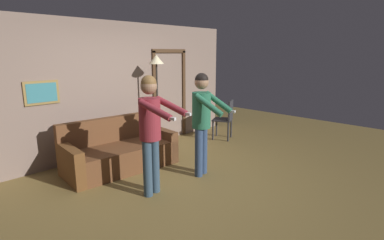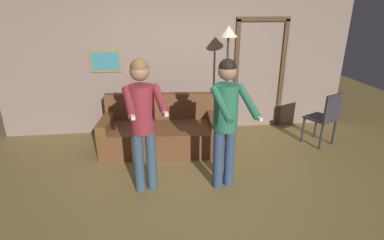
# 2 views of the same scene
# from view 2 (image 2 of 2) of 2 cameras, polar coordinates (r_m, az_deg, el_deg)

# --- Properties ---
(ground_plane) EXTENTS (12.00, 12.00, 0.00)m
(ground_plane) POSITION_cam_2_polar(r_m,az_deg,el_deg) (4.16, -0.25, -11.96)
(ground_plane) COLOR olive
(back_wall_assembly) EXTENTS (6.40, 0.10, 2.60)m
(back_wall_assembly) POSITION_cam_2_polar(r_m,az_deg,el_deg) (5.55, -2.52, 10.96)
(back_wall_assembly) COLOR gray
(back_wall_assembly) RESTS_ON ground_plane
(couch) EXTENTS (1.96, 0.99, 0.87)m
(couch) POSITION_cam_2_polar(r_m,az_deg,el_deg) (5.01, -5.89, -2.45)
(couch) COLOR brown
(couch) RESTS_ON ground_plane
(torchiere_lamp) EXTENTS (0.30, 0.30, 1.96)m
(torchiere_lamp) POSITION_cam_2_polar(r_m,az_deg,el_deg) (5.14, 6.85, 13.39)
(torchiere_lamp) COLOR #332D28
(torchiere_lamp) RESTS_ON ground_plane
(person_standing_left) EXTENTS (0.52, 0.74, 1.71)m
(person_standing_left) POSITION_cam_2_polar(r_m,az_deg,el_deg) (3.61, -9.40, 0.91)
(person_standing_left) COLOR #344B5F
(person_standing_left) RESTS_ON ground_plane
(person_standing_right) EXTENTS (0.54, 0.65, 1.69)m
(person_standing_right) POSITION_cam_2_polar(r_m,az_deg,el_deg) (3.68, 6.55, 1.16)
(person_standing_right) COLOR navy
(person_standing_right) RESTS_ON ground_plane
(dining_chair_distant) EXTENTS (0.56, 0.56, 0.93)m
(dining_chair_distant) POSITION_cam_2_polar(r_m,az_deg,el_deg) (5.49, 24.10, 0.68)
(dining_chair_distant) COLOR #2D2D33
(dining_chair_distant) RESTS_ON ground_plane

